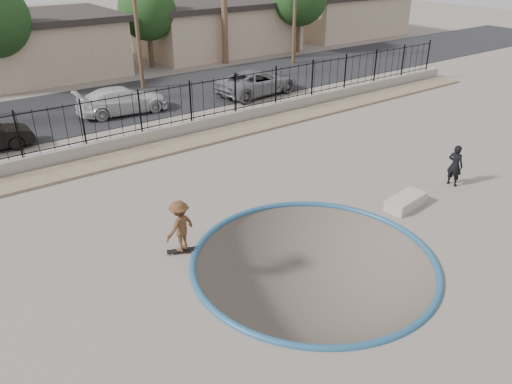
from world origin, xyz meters
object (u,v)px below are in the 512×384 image
at_px(skateboard, 182,250).
at_px(concrete_ledge, 406,202).
at_px(car_d, 257,82).
at_px(car_c, 122,100).
at_px(videographer, 455,165).
at_px(skater, 180,229).

xyz_separation_m(skateboard, concrete_ledge, (7.50, -2.03, 0.14)).
bearing_deg(car_d, skateboard, 130.78).
bearing_deg(car_c, car_d, -93.42).
xyz_separation_m(videographer, car_d, (1.38, 14.11, -0.04)).
relative_size(skateboard, videographer, 0.56).
relative_size(concrete_ledge, car_d, 0.31).
bearing_deg(concrete_ledge, car_d, 73.63).
height_order(skater, car_c, skater).
height_order(skater, skateboard, skater).
relative_size(skater, concrete_ledge, 0.98).
bearing_deg(car_c, skater, 169.35).
xyz_separation_m(car_c, car_d, (7.83, -1.21, 0.03)).
relative_size(concrete_ledge, car_c, 0.34).
relative_size(skater, car_c, 0.34).
xyz_separation_m(concrete_ledge, car_d, (4.18, 14.22, 0.55)).
bearing_deg(skater, car_c, -124.01).
bearing_deg(concrete_ledge, videographer, 2.27).
height_order(videographer, car_c, videographer).
bearing_deg(videographer, skater, 73.80).
bearing_deg(car_c, concrete_ledge, -161.32).
height_order(skater, car_d, skater).
xyz_separation_m(videographer, concrete_ledge, (-2.80, -0.11, -0.58)).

